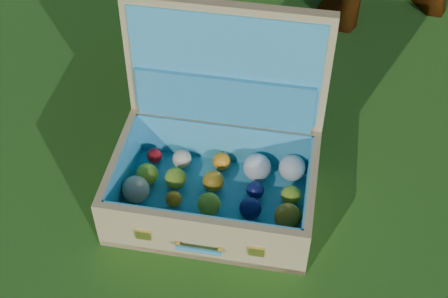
# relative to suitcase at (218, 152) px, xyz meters

# --- Properties ---
(ground) EXTENTS (60.00, 60.00, 0.00)m
(ground) POSITION_rel_suitcase_xyz_m (-0.13, 0.07, -0.14)
(ground) COLOR #215114
(ground) RESTS_ON ground
(suitcase) EXTENTS (0.59, 0.50, 0.50)m
(suitcase) POSITION_rel_suitcase_xyz_m (0.00, 0.00, 0.00)
(suitcase) COLOR tan
(suitcase) RESTS_ON ground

